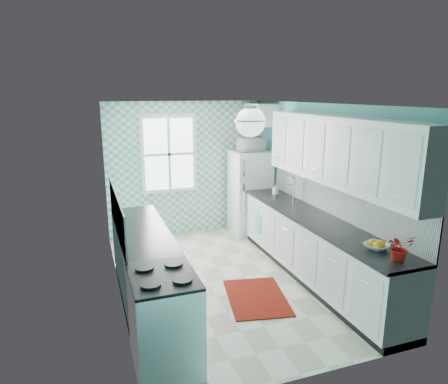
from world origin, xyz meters
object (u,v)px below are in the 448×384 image
object	(u,v)px
fridge	(250,193)
potted_plant	(400,248)
sink	(285,201)
fruit_bowl	(377,246)
ceiling_light	(251,122)
microwave	(251,144)
stove	(165,319)

from	to	relation	value
fridge	potted_plant	size ratio (longest dim) A/B	5.44
sink	fruit_bowl	xyz separation A→B (m)	(-0.00, -2.18, 0.04)
sink	fridge	bearing A→B (deg)	96.91
fruit_bowl	ceiling_light	bearing A→B (deg)	144.85
ceiling_light	potted_plant	xyz separation A→B (m)	(1.20, -1.18, -1.24)
fridge	microwave	xyz separation A→B (m)	(0.00, 0.00, 0.92)
stove	potted_plant	xyz separation A→B (m)	(2.40, -0.43, 0.59)
ceiling_light	fridge	world-z (taller)	ceiling_light
sink	microwave	distance (m)	1.47
ceiling_light	fridge	bearing A→B (deg)	66.66
fridge	fruit_bowl	size ratio (longest dim) A/B	5.98
ceiling_light	microwave	bearing A→B (deg)	66.66
fridge	microwave	distance (m)	0.92
fridge	stove	size ratio (longest dim) A/B	1.67
ceiling_light	fridge	distance (m)	3.19
ceiling_light	fridge	size ratio (longest dim) A/B	0.22
stove	fridge	bearing A→B (deg)	55.70
stove	sink	world-z (taller)	sink
microwave	fridge	bearing A→B (deg)	58.18
fridge	microwave	world-z (taller)	microwave
ceiling_light	microwave	world-z (taller)	ceiling_light
fruit_bowl	microwave	world-z (taller)	microwave
sink	fruit_bowl	size ratio (longest dim) A/B	2.01
fruit_bowl	microwave	xyz separation A→B (m)	(-0.09, 3.42, 0.74)
sink	potted_plant	distance (m)	2.52
sink	potted_plant	xyz separation A→B (m)	(-0.00, -2.52, 0.15)
sink	microwave	xyz separation A→B (m)	(-0.09, 1.23, 0.79)
fridge	potted_plant	world-z (taller)	fridge
fruit_bowl	stove	bearing A→B (deg)	177.73
stove	microwave	distance (m)	4.23
fruit_bowl	microwave	bearing A→B (deg)	91.51
sink	ceiling_light	bearing A→B (deg)	-129.46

